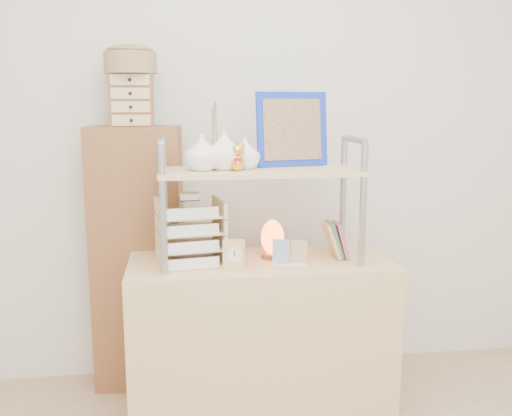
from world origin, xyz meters
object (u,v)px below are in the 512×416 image
at_px(desk, 260,337).
at_px(cabinet, 138,259).
at_px(letter_tray, 190,236).
at_px(salt_lamp, 272,238).

distance_m(desk, cabinet, 0.75).
bearing_deg(letter_tray, salt_lamp, 8.09).
bearing_deg(desk, cabinet, 147.25).
relative_size(cabinet, letter_tray, 4.16).
distance_m(desk, salt_lamp, 0.47).
xyz_separation_m(cabinet, salt_lamp, (0.64, -0.33, 0.17)).
distance_m(cabinet, salt_lamp, 0.74).
distance_m(desk, letter_tray, 0.60).
relative_size(cabinet, salt_lamp, 7.45).
distance_m(cabinet, letter_tray, 0.50).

